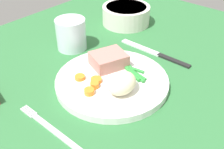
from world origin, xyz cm
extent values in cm
cube|color=#2D6B38|center=(0.00, 0.00, 1.00)|extent=(120.00, 90.00, 2.00)
cylinder|color=white|center=(3.71, -0.66, 2.80)|extent=(24.53, 24.53, 1.60)
cube|color=#B2756B|center=(7.02, 3.20, 5.16)|extent=(9.34, 8.62, 3.12)
ellipsoid|color=beige|center=(1.50, -5.08, 5.76)|extent=(6.54, 5.24, 4.33)
cylinder|color=orange|center=(-1.01, 0.38, 4.19)|extent=(1.81, 1.81, 1.17)
cylinder|color=orange|center=(-0.96, 4.42, 4.00)|extent=(2.20, 2.20, 0.81)
cylinder|color=orange|center=(0.56, 1.05, 4.04)|extent=(2.37, 2.37, 0.87)
cylinder|color=orange|center=(-3.20, -0.64, 4.15)|extent=(2.07, 2.07, 1.10)
cylinder|color=#2D8C38|center=(7.78, -3.98, 4.01)|extent=(2.81, 6.20, 0.82)
cylinder|color=#2D8C38|center=(7.57, -3.15, 4.01)|extent=(3.05, 6.11, 0.82)
cylinder|color=#2D8C38|center=(8.29, -3.61, 3.92)|extent=(1.73, 6.30, 0.64)
cylinder|color=#2D8C38|center=(6.10, -4.11, 3.90)|extent=(3.69, 5.30, 0.60)
cylinder|color=#2D8C38|center=(8.35, -2.96, 3.93)|extent=(3.95, 5.86, 0.67)
cylinder|color=#2D8C38|center=(9.08, -1.30, 3.95)|extent=(1.81, 7.27, 0.70)
cube|color=silver|center=(-13.52, -2.66, 2.20)|extent=(1.00, 13.00, 0.40)
cube|color=silver|center=(-14.12, 5.64, 2.20)|extent=(0.24, 3.60, 0.40)
cube|color=silver|center=(-13.72, 5.64, 2.20)|extent=(0.24, 3.60, 0.40)
cube|color=silver|center=(-13.32, 5.64, 2.20)|extent=(0.24, 3.60, 0.40)
cube|color=silver|center=(-12.92, 5.64, 2.20)|extent=(0.24, 3.60, 0.40)
cube|color=black|center=(20.71, -6.16, 2.20)|extent=(1.30, 9.00, 0.64)
cube|color=silver|center=(20.71, 3.84, 2.20)|extent=(1.70, 12.00, 0.40)
cylinder|color=silver|center=(8.94, 17.92, 6.05)|extent=(7.77, 7.77, 8.09)
cylinder|color=silver|center=(8.94, 17.92, 3.68)|extent=(7.15, 7.15, 3.36)
cylinder|color=silver|center=(30.42, 16.63, 4.80)|extent=(14.56, 14.56, 5.61)
cylinder|color=#B24C3F|center=(30.42, 16.63, 6.07)|extent=(12.38, 12.38, 3.08)
camera|label=1|loc=(-31.55, -31.09, 37.88)|focal=42.86mm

